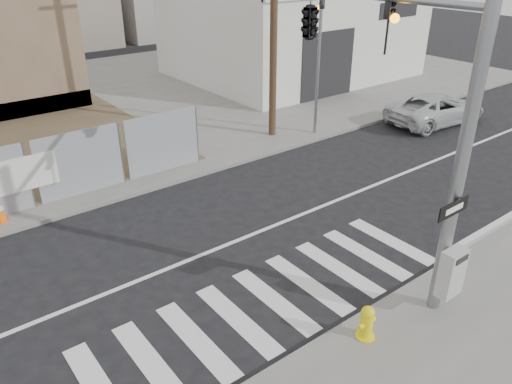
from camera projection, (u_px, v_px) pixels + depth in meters
ground at (212, 251)px, 12.74m from camera, size 100.00×100.00×0.00m
sidewalk_far at (43, 115)px, 22.61m from camera, size 50.00×20.00×0.12m
signal_pole at (355, 63)px, 10.51m from camera, size 0.96×5.87×7.00m
far_signal_pole at (319, 48)px, 18.80m from camera, size 0.16×0.20×5.60m
concrete_wall_right at (15, 40)px, 20.90m from camera, size 5.50×1.30×8.00m
auto_shop at (291, 31)px, 28.42m from camera, size 12.00×10.20×5.95m
utility_pole_right at (274, 0)px, 17.85m from camera, size 1.60×0.28×10.00m
fire_hydrant at (367, 322)px, 9.65m from camera, size 0.45×0.40×0.73m
suv at (436, 109)px, 21.45m from camera, size 4.83×2.60×1.29m
traffic_cone_d at (0, 212)px, 13.72m from camera, size 0.42×0.42×0.62m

